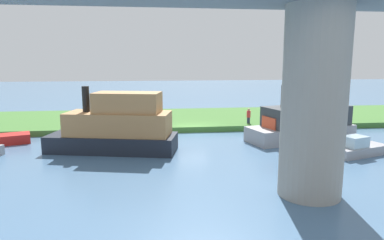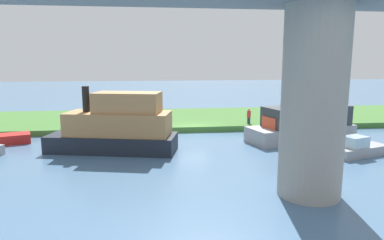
# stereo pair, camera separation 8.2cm
# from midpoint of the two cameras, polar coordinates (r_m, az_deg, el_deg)

# --- Properties ---
(ground_plane) EXTENTS (160.00, 160.00, 0.00)m
(ground_plane) POSITION_cam_midpoint_polar(r_m,az_deg,el_deg) (30.43, 0.35, -2.10)
(ground_plane) COLOR #4C7093
(grassy_bank) EXTENTS (80.00, 12.00, 0.50)m
(grassy_bank) POSITION_cam_midpoint_polar(r_m,az_deg,el_deg) (36.24, -0.88, 0.22)
(grassy_bank) COLOR #427533
(grassy_bank) RESTS_ON ground
(bridge_pylon) EXTENTS (2.88, 2.88, 8.66)m
(bridge_pylon) POSITION_cam_midpoint_polar(r_m,az_deg,el_deg) (16.61, 19.42, 2.57)
(bridge_pylon) COLOR #9E998E
(bridge_pylon) RESTS_ON ground
(person_on_bank) EXTENTS (0.47, 0.47, 1.39)m
(person_on_bank) POSITION_cam_midpoint_polar(r_m,az_deg,el_deg) (32.56, 9.38, 0.70)
(person_on_bank) COLOR #2D334C
(person_on_bank) RESTS_ON grassy_bank
(mooring_post) EXTENTS (0.20, 0.20, 0.91)m
(mooring_post) POSITION_cam_midpoint_polar(r_m,az_deg,el_deg) (32.63, 12.64, 0.17)
(mooring_post) COLOR brown
(mooring_post) RESTS_ON grassy_bank
(motorboat_white) EXTENTS (9.11, 4.96, 4.43)m
(motorboat_white) POSITION_cam_midpoint_polar(r_m,az_deg,el_deg) (28.87, 18.07, 0.08)
(motorboat_white) COLOR #99999E
(motorboat_white) RESTS_ON ground
(riverboat_paddlewheel) EXTENTS (9.26, 4.88, 4.51)m
(riverboat_paddlewheel) POSITION_cam_midpoint_polar(r_m,az_deg,el_deg) (24.57, -12.24, -1.21)
(riverboat_paddlewheel) COLOR #1E232D
(riverboat_paddlewheel) RESTS_ON ground
(houseboat_blue) EXTENTS (4.29, 2.64, 1.35)m
(houseboat_blue) POSITION_cam_midpoint_polar(r_m,az_deg,el_deg) (25.66, 25.76, -4.23)
(houseboat_blue) COLOR #99999E
(houseboat_blue) RESTS_ON ground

